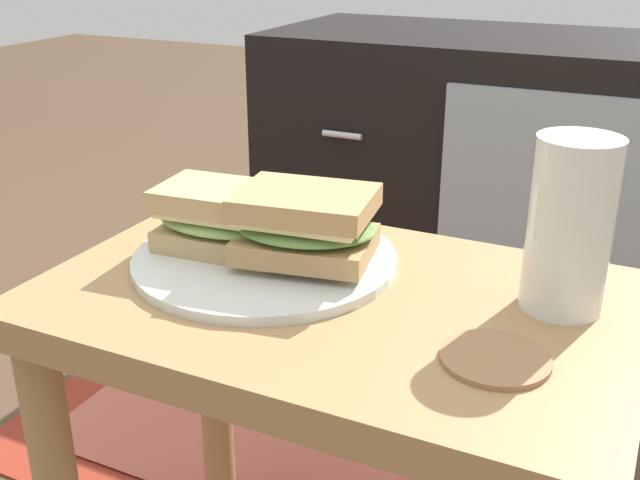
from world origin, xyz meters
name	(u,v)px	position (x,y,z in m)	size (l,w,h in m)	color
side_table	(334,373)	(0.00, 0.00, 0.37)	(0.56, 0.36, 0.46)	#A37A4C
tv_cabinet	(502,178)	(-0.05, 0.95, 0.29)	(0.96, 0.46, 0.58)	black
area_rug	(336,385)	(-0.22, 0.49, 0.00)	(0.91, 0.88, 0.01)	maroon
plate	(265,259)	(-0.09, 0.03, 0.47)	(0.27, 0.27, 0.01)	silver
sandwich_front	(224,218)	(-0.14, 0.03, 0.50)	(0.15, 0.10, 0.07)	tan
sandwich_back	(306,224)	(-0.05, 0.03, 0.51)	(0.16, 0.13, 0.07)	tan
beer_glass	(570,230)	(0.20, 0.06, 0.54)	(0.07, 0.07, 0.16)	silver
coaster	(495,358)	(0.17, -0.06, 0.46)	(0.09, 0.09, 0.01)	#996B47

